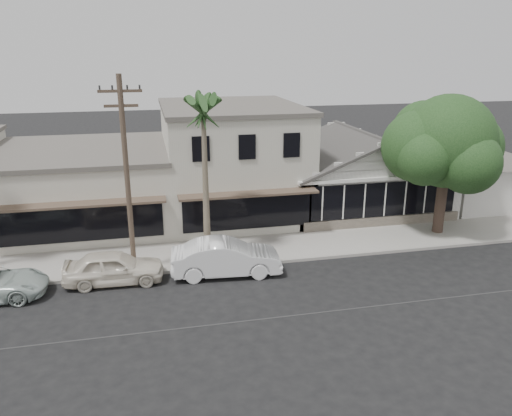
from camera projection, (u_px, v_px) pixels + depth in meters
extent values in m
plane|color=black|center=(362.00, 308.00, 20.12)|extent=(140.00, 140.00, 0.00)
cube|color=#9E9991|center=(156.00, 258.00, 24.73)|extent=(90.00, 3.50, 0.15)
cube|color=white|center=(356.00, 185.00, 32.30)|extent=(10.00, 8.00, 3.00)
cube|color=black|center=(385.00, 199.00, 28.45)|extent=(8.80, 0.10, 2.00)
cube|color=#60564C|center=(383.00, 222.00, 28.89)|extent=(9.60, 0.18, 0.70)
cube|color=white|center=(477.00, 182.00, 33.05)|extent=(6.00, 6.00, 3.00)
cube|color=beige|center=(231.00, 161.00, 31.05)|extent=(8.00, 10.00, 6.50)
cube|color=beige|center=(82.00, 187.00, 29.56)|extent=(10.00, 10.00, 4.20)
cylinder|color=brown|center=(127.00, 180.00, 21.73)|extent=(0.24, 0.24, 9.00)
cube|color=brown|center=(120.00, 91.00, 20.56)|extent=(1.80, 0.12, 0.12)
cube|color=brown|center=(121.00, 106.00, 20.74)|extent=(1.40, 0.12, 0.12)
imported|color=silver|center=(114.00, 267.00, 22.06)|extent=(4.40, 1.89, 1.48)
imported|color=white|center=(226.00, 258.00, 22.86)|extent=(5.13, 2.14, 1.65)
cylinder|color=#49362C|center=(440.00, 208.00, 27.61)|extent=(0.57, 0.57, 3.06)
sphere|color=#193817|center=(448.00, 141.00, 26.46)|extent=(4.98, 4.98, 4.98)
sphere|color=#193817|center=(469.00, 147.00, 27.49)|extent=(3.64, 3.64, 3.64)
sphere|color=#193817|center=(417.00, 146.00, 26.59)|extent=(3.83, 3.83, 3.83)
sphere|color=#193817|center=(469.00, 163.00, 25.47)|extent=(3.25, 3.25, 3.25)
sphere|color=#193817|center=(423.00, 132.00, 27.68)|extent=(3.45, 3.45, 3.45)
sphere|color=#193817|center=(454.00, 124.00, 27.73)|extent=(3.06, 3.06, 3.06)
sphere|color=#193817|center=(425.00, 158.00, 25.60)|extent=(2.87, 2.87, 2.87)
cone|color=#726651|center=(206.00, 192.00, 23.36)|extent=(0.37, 0.37, 7.13)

